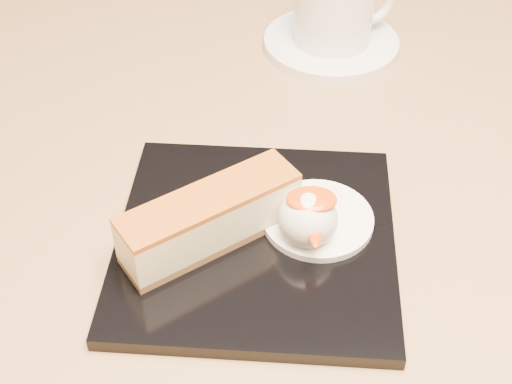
{
  "coord_description": "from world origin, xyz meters",
  "views": [
    {
      "loc": [
        -0.05,
        -0.46,
        1.14
      ],
      "look_at": [
        -0.05,
        -0.05,
        0.76
      ],
      "focal_mm": 50.0,
      "sensor_mm": 36.0,
      "label": 1
    }
  ],
  "objects_px": {
    "saucer": "(331,43)",
    "table": "(303,301)",
    "dessert_plate": "(256,240)",
    "cheesecake": "(210,218)",
    "ice_cream_scoop": "(308,219)",
    "coffee_cup": "(336,9)"
  },
  "relations": [
    {
      "from": "ice_cream_scoop",
      "to": "coffee_cup",
      "type": "height_order",
      "value": "coffee_cup"
    },
    {
      "from": "dessert_plate",
      "to": "ice_cream_scoop",
      "type": "height_order",
      "value": "ice_cream_scoop"
    },
    {
      "from": "table",
      "to": "dessert_plate",
      "type": "distance_m",
      "value": 0.18
    },
    {
      "from": "table",
      "to": "dessert_plate",
      "type": "bearing_deg",
      "value": -125.92
    },
    {
      "from": "table",
      "to": "ice_cream_scoop",
      "type": "xyz_separation_m",
      "value": [
        -0.01,
        -0.07,
        0.19
      ]
    },
    {
      "from": "dessert_plate",
      "to": "ice_cream_scoop",
      "type": "xyz_separation_m",
      "value": [
        0.04,
        -0.0,
        0.03
      ]
    },
    {
      "from": "dessert_plate",
      "to": "cheesecake",
      "type": "height_order",
      "value": "cheesecake"
    },
    {
      "from": "saucer",
      "to": "table",
      "type": "bearing_deg",
      "value": -98.13
    },
    {
      "from": "ice_cream_scoop",
      "to": "coffee_cup",
      "type": "distance_m",
      "value": 0.31
    },
    {
      "from": "coffee_cup",
      "to": "saucer",
      "type": "bearing_deg",
      "value": -180.0
    },
    {
      "from": "cheesecake",
      "to": "coffee_cup",
      "type": "height_order",
      "value": "coffee_cup"
    },
    {
      "from": "table",
      "to": "ice_cream_scoop",
      "type": "height_order",
      "value": "ice_cream_scoop"
    },
    {
      "from": "table",
      "to": "cheesecake",
      "type": "height_order",
      "value": "cheesecake"
    },
    {
      "from": "table",
      "to": "saucer",
      "type": "distance_m",
      "value": 0.29
    },
    {
      "from": "ice_cream_scoop",
      "to": "saucer",
      "type": "xyz_separation_m",
      "value": [
        0.04,
        0.31,
        -0.03
      ]
    },
    {
      "from": "coffee_cup",
      "to": "table",
      "type": "bearing_deg",
      "value": -117.79
    },
    {
      "from": "table",
      "to": "coffee_cup",
      "type": "xyz_separation_m",
      "value": [
        0.04,
        0.24,
        0.2
      ]
    },
    {
      "from": "table",
      "to": "cheesecake",
      "type": "xyz_separation_m",
      "value": [
        -0.08,
        -0.07,
        0.19
      ]
    },
    {
      "from": "table",
      "to": "coffee_cup",
      "type": "distance_m",
      "value": 0.31
    },
    {
      "from": "cheesecake",
      "to": "saucer",
      "type": "distance_m",
      "value": 0.33
    },
    {
      "from": "table",
      "to": "saucer",
      "type": "bearing_deg",
      "value": 81.87
    },
    {
      "from": "cheesecake",
      "to": "saucer",
      "type": "height_order",
      "value": "cheesecake"
    }
  ]
}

